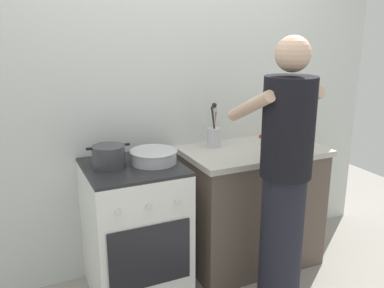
# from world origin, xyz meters

# --- Properties ---
(ground) EXTENTS (6.00, 6.00, 0.00)m
(ground) POSITION_xyz_m (0.00, 0.00, 0.00)
(ground) COLOR gray
(back_wall) EXTENTS (3.20, 0.10, 2.50)m
(back_wall) POSITION_xyz_m (0.20, 0.50, 1.25)
(back_wall) COLOR silver
(back_wall) RESTS_ON ground
(countertop) EXTENTS (1.00, 0.60, 0.90)m
(countertop) POSITION_xyz_m (0.55, 0.15, 0.45)
(countertop) COLOR brown
(countertop) RESTS_ON ground
(stove_range) EXTENTS (0.60, 0.62, 0.90)m
(stove_range) POSITION_xyz_m (-0.35, 0.15, 0.45)
(stove_range) COLOR white
(stove_range) RESTS_ON ground
(pot) EXTENTS (0.27, 0.20, 0.14)m
(pot) POSITION_xyz_m (-0.49, 0.18, 0.97)
(pot) COLOR #38383D
(pot) RESTS_ON stove_range
(mixing_bowl) EXTENTS (0.31, 0.31, 0.09)m
(mixing_bowl) POSITION_xyz_m (-0.21, 0.14, 0.95)
(mixing_bowl) COLOR #B7B7BC
(mixing_bowl) RESTS_ON stove_range
(utensil_crock) EXTENTS (0.10, 0.10, 0.33)m
(utensil_crock) POSITION_xyz_m (0.31, 0.31, 0.99)
(utensil_crock) COLOR silver
(utensil_crock) RESTS_ON countertop
(spice_bottle) EXTENTS (0.04, 0.04, 0.08)m
(spice_bottle) POSITION_xyz_m (0.64, 0.18, 0.94)
(spice_bottle) COLOR silver
(spice_bottle) RESTS_ON countertop
(oil_bottle) EXTENTS (0.07, 0.07, 0.24)m
(oil_bottle) POSITION_xyz_m (0.73, 0.11, 1.00)
(oil_bottle) COLOR gold
(oil_bottle) RESTS_ON countertop
(person) EXTENTS (0.41, 0.50, 1.70)m
(person) POSITION_xyz_m (0.41, -0.40, 0.86)
(person) COLOR black
(person) RESTS_ON ground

